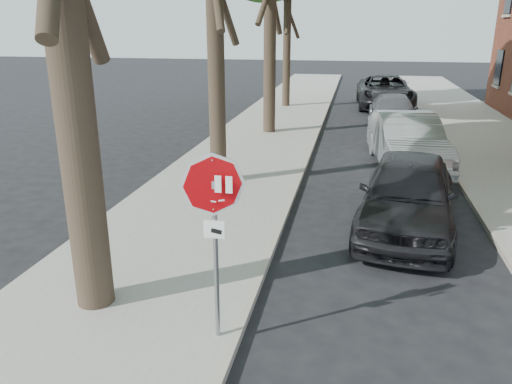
{
  "coord_description": "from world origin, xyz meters",
  "views": [
    {
      "loc": [
        0.97,
        -5.72,
        4.2
      ],
      "look_at": [
        -0.28,
        0.58,
        2.05
      ],
      "focal_mm": 35.0,
      "sensor_mm": 36.0,
      "label": 1
    }
  ],
  "objects_px": {
    "car_a": "(408,194)",
    "car_b": "(407,141)",
    "stop_sign": "(214,212)",
    "car_d": "(385,92)",
    "car_c": "(393,112)"
  },
  "relations": [
    {
      "from": "car_b",
      "to": "car_a",
      "type": "bearing_deg",
      "value": -101.77
    },
    {
      "from": "car_a",
      "to": "car_b",
      "type": "distance_m",
      "value": 5.2
    },
    {
      "from": "stop_sign",
      "to": "car_b",
      "type": "height_order",
      "value": "stop_sign"
    },
    {
      "from": "stop_sign",
      "to": "car_c",
      "type": "xyz_separation_m",
      "value": [
        3.3,
        16.5,
        -1.27
      ]
    },
    {
      "from": "car_a",
      "to": "car_b",
      "type": "relative_size",
      "value": 0.95
    },
    {
      "from": "car_d",
      "to": "car_b",
      "type": "bearing_deg",
      "value": -91.54
    },
    {
      "from": "car_a",
      "to": "car_d",
      "type": "bearing_deg",
      "value": 96.66
    },
    {
      "from": "stop_sign",
      "to": "car_b",
      "type": "xyz_separation_m",
      "value": [
        3.3,
        9.94,
        -1.12
      ]
    },
    {
      "from": "car_c",
      "to": "car_d",
      "type": "distance_m",
      "value": 5.67
    },
    {
      "from": "car_c",
      "to": "car_d",
      "type": "relative_size",
      "value": 0.77
    },
    {
      "from": "car_a",
      "to": "car_d",
      "type": "distance_m",
      "value": 17.42
    },
    {
      "from": "stop_sign",
      "to": "car_d",
      "type": "relative_size",
      "value": 0.43
    },
    {
      "from": "car_b",
      "to": "car_d",
      "type": "distance_m",
      "value": 12.23
    },
    {
      "from": "car_b",
      "to": "car_c",
      "type": "height_order",
      "value": "car_b"
    },
    {
      "from": "stop_sign",
      "to": "car_a",
      "type": "xyz_separation_m",
      "value": [
        2.89,
        4.75,
        -1.14
      ]
    }
  ]
}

